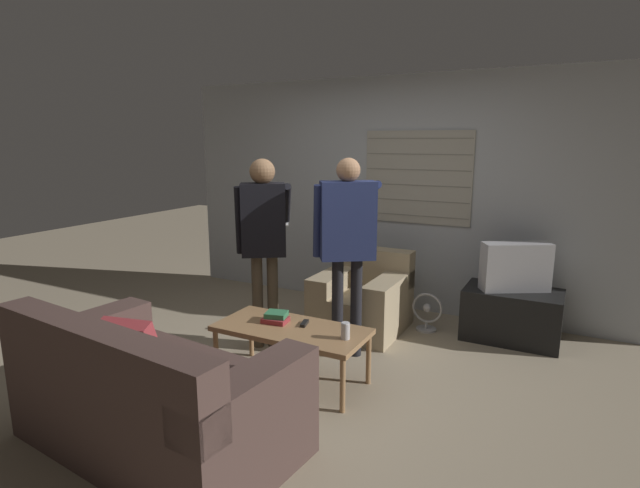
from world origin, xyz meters
TOP-DOWN VIEW (x-y plane):
  - ground_plane at (0.00, 0.00)m, footprint 16.00×16.00m
  - wall_back at (0.01, 2.03)m, footprint 5.20×0.08m
  - couch_blue at (-0.34, -1.25)m, footprint 1.83×1.11m
  - armchair_beige at (0.02, 1.21)m, footprint 0.82×0.88m
  - coffee_table at (-0.03, -0.11)m, footprint 1.19×0.56m
  - tv_stand at (1.39, 1.59)m, footprint 0.87×0.54m
  - tv at (1.39, 1.59)m, footprint 0.64×0.48m
  - person_left_standing at (-0.60, 0.39)m, footprint 0.50×0.76m
  - person_right_standing at (0.14, 0.54)m, footprint 0.55×0.89m
  - book_stack at (-0.20, -0.06)m, footprint 0.21×0.19m
  - soda_can at (0.43, -0.12)m, footprint 0.07×0.07m
  - spare_remote at (0.03, -0.01)m, footprint 0.07×0.14m
  - floor_fan at (0.61, 1.44)m, footprint 0.31×0.20m

SIDE VIEW (x-z plane):
  - ground_plane at x=0.00m, z-range 0.00..0.00m
  - floor_fan at x=0.61m, z-range -0.01..0.37m
  - tv_stand at x=1.39m, z-range 0.00..0.49m
  - armchair_beige at x=0.02m, z-range -0.08..0.69m
  - couch_blue at x=-0.34m, z-range -0.11..0.78m
  - coffee_table at x=-0.03m, z-range 0.18..0.63m
  - spare_remote at x=0.03m, z-range 0.45..0.47m
  - book_stack at x=-0.20m, z-range 0.45..0.53m
  - soda_can at x=0.43m, z-range 0.45..0.57m
  - tv at x=1.39m, z-range 0.49..0.94m
  - person_left_standing at x=-0.60m, z-range 0.23..1.94m
  - person_right_standing at x=0.14m, z-range 0.24..1.97m
  - wall_back at x=0.01m, z-range 0.01..2.56m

